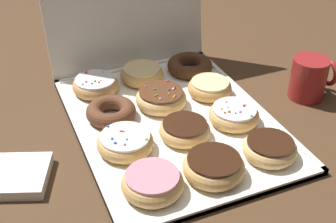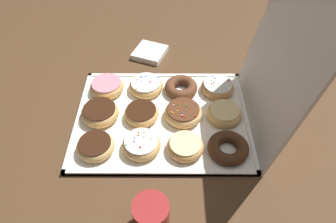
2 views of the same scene
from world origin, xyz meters
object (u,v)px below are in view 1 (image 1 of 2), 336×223
sprinkle_donut_7 (162,98)px  glazed_ring_donut_10 (141,74)px  napkin_stack (18,176)px  donut_box (172,122)px  pink_frosted_donut_0 (152,182)px  chocolate_cake_ring_donut_11 (190,65)px  chocolate_frosted_donut_1 (213,167)px  glazed_ring_donut_8 (210,88)px  sprinkle_donut_3 (125,142)px  sprinkle_donut_9 (95,85)px  coffee_mug (310,77)px  chocolate_cake_ring_donut_6 (111,112)px  sprinkle_donut_5 (234,115)px  chocolate_frosted_donut_2 (270,148)px  chocolate_frosted_donut_4 (184,130)px

sprinkle_donut_7 → glazed_ring_donut_10: sprinkle_donut_7 is taller
napkin_stack → donut_box: bearing=9.0°
pink_frosted_donut_0 → chocolate_cake_ring_donut_11: 0.46m
chocolate_frosted_donut_1 → napkin_stack: (-0.34, 0.14, -0.02)m
sprinkle_donut_7 → glazed_ring_donut_8: size_ratio=1.11×
donut_box → sprinkle_donut_3: (-0.13, -0.06, 0.02)m
sprinkle_donut_9 → coffee_mug: 0.52m
sprinkle_donut_9 → napkin_stack: size_ratio=0.98×
sprinkle_donut_7 → sprinkle_donut_3: bearing=-136.5°
donut_box → sprinkle_donut_7: 0.07m
chocolate_cake_ring_donut_11 → sprinkle_donut_7: bearing=-136.4°
chocolate_cake_ring_donut_6 → sprinkle_donut_7: bearing=1.6°
pink_frosted_donut_0 → sprinkle_donut_5: size_ratio=1.02×
chocolate_frosted_donut_2 → sprinkle_donut_7: size_ratio=0.92×
glazed_ring_donut_8 → chocolate_cake_ring_donut_11: bearing=88.0°
chocolate_frosted_donut_2 → chocolate_frosted_donut_1: bearing=-177.0°
glazed_ring_donut_8 → pink_frosted_donut_0: bearing=-133.9°
chocolate_frosted_donut_2 → glazed_ring_donut_8: bearing=90.2°
coffee_mug → napkin_stack: 0.70m
sprinkle_donut_5 → sprinkle_donut_7: bearing=134.4°
sprinkle_donut_3 → chocolate_cake_ring_donut_6: sprinkle_donut_3 is taller
sprinkle_donut_5 → sprinkle_donut_9: 0.35m
sprinkle_donut_9 → glazed_ring_donut_10: sprinkle_donut_9 is taller
sprinkle_donut_3 → coffee_mug: size_ratio=1.10×
donut_box → sprinkle_donut_9: (-0.12, 0.19, 0.02)m
glazed_ring_donut_10 → sprinkle_donut_9: bearing=-176.5°
chocolate_frosted_donut_2 → napkin_stack: bearing=164.1°
glazed_ring_donut_8 → chocolate_cake_ring_donut_6: bearing=-178.7°
chocolate_frosted_donut_4 → glazed_ring_donut_8: 0.19m
sprinkle_donut_3 → glazed_ring_donut_10: 0.28m
glazed_ring_donut_8 → napkin_stack: bearing=-165.4°
chocolate_frosted_donut_4 → glazed_ring_donut_10: glazed_ring_donut_10 is taller
sprinkle_donut_7 → napkin_stack: bearing=-160.7°
chocolate_frosted_donut_4 → coffee_mug: bearing=7.5°
pink_frosted_donut_0 → sprinkle_donut_3: same height
chocolate_frosted_donut_2 → chocolate_cake_ring_donut_6: size_ratio=0.97×
chocolate_frosted_donut_4 → chocolate_cake_ring_donut_6: bearing=133.1°
chocolate_cake_ring_donut_6 → sprinkle_donut_5: bearing=-26.1°
sprinkle_donut_7 → glazed_ring_donut_10: bearing=92.0°
chocolate_frosted_donut_1 → sprinkle_donut_5: size_ratio=1.06×
pink_frosted_donut_0 → chocolate_frosted_donut_2: pink_frosted_donut_0 is taller
sprinkle_donut_3 → napkin_stack: bearing=179.2°
pink_frosted_donut_0 → napkin_stack: (-0.22, 0.14, -0.02)m
chocolate_cake_ring_donut_11 → napkin_stack: chocolate_cake_ring_donut_11 is taller
donut_box → napkin_stack: bearing=-171.0°
glazed_ring_donut_8 → sprinkle_donut_9: bearing=154.6°
donut_box → glazed_ring_donut_8: (0.13, 0.07, 0.02)m
pink_frosted_donut_0 → glazed_ring_donut_10: bearing=72.9°
pink_frosted_donut_0 → chocolate_frosted_donut_1: 0.12m
chocolate_frosted_donut_2 → coffee_mug: coffee_mug is taller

